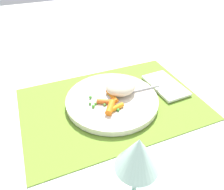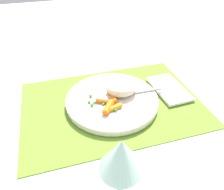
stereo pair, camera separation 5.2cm
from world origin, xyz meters
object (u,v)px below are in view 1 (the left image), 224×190
wine_glass (138,156)px  napkin (165,85)px  carrot_portion (111,103)px  rice_mound (121,87)px  plate (112,100)px  fork (124,94)px

wine_glass → napkin: bearing=-132.7°
carrot_portion → wine_glass: bearing=78.9°
rice_mound → carrot_portion: 0.07m
rice_mound → napkin: size_ratio=0.58×
carrot_portion → napkin: 0.21m
plate → carrot_portion: bearing=62.9°
rice_mound → carrot_portion: (0.05, 0.04, -0.01)m
plate → fork: 0.04m
rice_mound → fork: (-0.01, 0.01, -0.02)m
wine_glass → napkin: 0.37m
carrot_portion → plate: bearing=-117.1°
rice_mound → fork: size_ratio=0.45×
rice_mound → plate: bearing=22.7°
carrot_portion → napkin: carrot_portion is taller
plate → carrot_portion: carrot_portion is taller
rice_mound → fork: 0.02m
carrot_portion → napkin: (-0.20, -0.04, -0.02)m
wine_glass → napkin: size_ratio=0.97×
fork → carrot_portion: bearing=28.0°
rice_mound → wine_glass: 0.29m
plate → rice_mound: (-0.03, -0.01, 0.03)m
carrot_portion → napkin: size_ratio=0.66×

